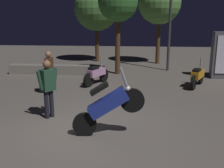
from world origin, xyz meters
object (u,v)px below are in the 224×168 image
at_px(motorcycle_orange_parked_right, 198,76).
at_px(person_bystander_far, 48,84).
at_px(streetlamp_near, 171,9).
at_px(person_rider_beside, 49,69).
at_px(motorcycle_blue_foreground, 108,105).
at_px(motorcycle_pink_parked_left, 96,74).

height_order(motorcycle_orange_parked_right, person_bystander_far, person_bystander_far).
bearing_deg(streetlamp_near, person_rider_beside, -133.55).
xyz_separation_m(motorcycle_blue_foreground, streetlamp_near, (2.30, 8.20, 2.39)).
height_order(person_rider_beside, person_bystander_far, person_bystander_far).
height_order(motorcycle_pink_parked_left, motorcycle_orange_parked_right, same).
xyz_separation_m(person_rider_beside, streetlamp_near, (4.72, 4.97, 2.20)).
xyz_separation_m(person_rider_beside, person_bystander_far, (0.69, -2.23, 0.03)).
xyz_separation_m(motorcycle_pink_parked_left, motorcycle_orange_parked_right, (4.09, -0.05, 0.00)).
height_order(person_rider_beside, streetlamp_near, streetlamp_near).
bearing_deg(streetlamp_near, person_bystander_far, -119.26).
distance_m(person_rider_beside, streetlamp_near, 7.20).
bearing_deg(motorcycle_orange_parked_right, person_rider_beside, 133.31).
bearing_deg(motorcycle_blue_foreground, person_rider_beside, 121.49).
relative_size(motorcycle_blue_foreground, person_rider_beside, 1.06).
distance_m(motorcycle_pink_parked_left, streetlamp_near, 5.38).
distance_m(motorcycle_blue_foreground, streetlamp_near, 8.85).
bearing_deg(streetlamp_near, motorcycle_pink_parked_left, -134.98).
relative_size(motorcycle_blue_foreground, streetlamp_near, 0.34).
xyz_separation_m(motorcycle_orange_parked_right, person_bystander_far, (-4.82, -3.85, 0.51)).
relative_size(person_rider_beside, person_bystander_far, 0.98).
bearing_deg(motorcycle_blue_foreground, streetlamp_near, 69.00).
xyz_separation_m(person_bystander_far, streetlamp_near, (4.03, 7.19, 2.18)).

